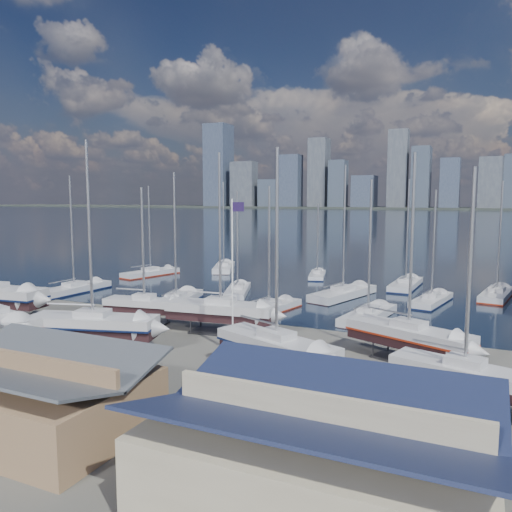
% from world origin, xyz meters
% --- Properties ---
extents(ground, '(1400.00, 1400.00, 0.00)m').
position_xyz_m(ground, '(0.00, -10.00, 0.00)').
color(ground, '#605E59').
rests_on(ground, ground).
extents(water, '(1400.00, 600.00, 0.40)m').
position_xyz_m(water, '(0.00, 300.00, -0.15)').
color(water, '#192939').
rests_on(water, ground).
extents(far_shore, '(1400.00, 80.00, 2.20)m').
position_xyz_m(far_shore, '(0.00, 560.00, 1.10)').
color(far_shore, '#2D332D').
rests_on(far_shore, ground).
extents(skyline, '(639.14, 43.80, 107.69)m').
position_xyz_m(skyline, '(-7.83, 553.76, 39.09)').
color(skyline, '#475166').
rests_on(skyline, far_shore).
extents(shed_grey, '(12.60, 8.40, 4.17)m').
position_xyz_m(shed_grey, '(0.00, -26.00, 2.15)').
color(shed_grey, '#8C6B4C').
rests_on(shed_grey, ground).
extents(shed_blue, '(13.65, 9.45, 4.71)m').
position_xyz_m(shed_blue, '(16.00, -26.00, 2.42)').
color(shed_blue, '#BFB293').
rests_on(shed_blue, ground).
extents(sailboat_cradle_2, '(8.28, 3.44, 13.33)m').
position_xyz_m(sailboat_cradle_2, '(-8.42, -5.15, 1.94)').
color(sailboat_cradle_2, '#2D2D33').
rests_on(sailboat_cradle_2, ground).
extents(sailboat_cradle_3, '(10.84, 5.66, 16.81)m').
position_xyz_m(sailboat_cradle_3, '(-6.85, -13.95, 2.11)').
color(sailboat_cradle_3, '#2D2D33').
rests_on(sailboat_cradle_3, ground).
extents(sailboat_cradle_4, '(10.27, 3.92, 16.32)m').
position_xyz_m(sailboat_cradle_4, '(0.01, -5.00, 2.09)').
color(sailboat_cradle_4, '#2D2D33').
rests_on(sailboat_cradle_4, ground).
extents(sailboat_cradle_5, '(9.98, 6.06, 15.65)m').
position_xyz_m(sailboat_cradle_5, '(8.88, -13.18, 2.05)').
color(sailboat_cradle_5, '#2D2D33').
rests_on(sailboat_cradle_5, ground).
extents(sailboat_cradle_6, '(9.94, 6.16, 15.60)m').
position_xyz_m(sailboat_cradle_6, '(16.80, -6.33, 2.05)').
color(sailboat_cradle_6, '#2D2D33').
rests_on(sailboat_cradle_6, ground).
extents(sailboat_cradle_7, '(8.84, 4.79, 14.06)m').
position_xyz_m(sailboat_cradle_7, '(20.94, -13.47, 1.98)').
color(sailboat_cradle_7, '#2D2D33').
rests_on(sailboat_cradle_7, ground).
extents(sailboat_moored_0, '(3.41, 10.73, 15.87)m').
position_xyz_m(sailboat_moored_0, '(-26.73, 4.14, 0.31)').
color(sailboat_moored_0, black).
rests_on(sailboat_moored_0, water).
extents(sailboat_moored_1, '(5.22, 10.34, 14.89)m').
position_xyz_m(sailboat_moored_1, '(-26.39, 20.07, 0.31)').
color(sailboat_moored_1, black).
rests_on(sailboat_moored_1, water).
extents(sailboat_moored_2, '(6.71, 10.73, 15.72)m').
position_xyz_m(sailboat_moored_2, '(-18.58, 30.19, 0.32)').
color(sailboat_moored_2, black).
rests_on(sailboat_moored_2, water).
extents(sailboat_moored_3, '(5.11, 11.04, 15.93)m').
position_xyz_m(sailboat_moored_3, '(-10.46, 3.45, 0.31)').
color(sailboat_moored_3, black).
rests_on(sailboat_moored_3, water).
extents(sailboat_moored_4, '(5.57, 9.51, 13.87)m').
position_xyz_m(sailboat_moored_4, '(-6.92, 12.24, 0.32)').
color(sailboat_moored_4, black).
rests_on(sailboat_moored_4, water).
extents(sailboat_moored_5, '(4.16, 8.38, 12.06)m').
position_xyz_m(sailboat_moored_5, '(-1.69, 29.40, 0.31)').
color(sailboat_moored_5, black).
rests_on(sailboat_moored_5, water).
extents(sailboat_moored_6, '(4.39, 9.83, 14.21)m').
position_xyz_m(sailboat_moored_6, '(0.85, 4.33, 0.31)').
color(sailboat_moored_6, black).
rests_on(sailboat_moored_6, water).
extents(sailboat_moored_7, '(6.28, 11.74, 17.08)m').
position_xyz_m(sailboat_moored_7, '(6.06, 15.51, 0.32)').
color(sailboat_moored_7, black).
rests_on(sailboat_moored_7, water).
extents(sailboat_moored_8, '(3.48, 10.54, 15.54)m').
position_xyz_m(sailboat_moored_8, '(12.15, 25.73, 0.31)').
color(sailboat_moored_8, black).
rests_on(sailboat_moored_8, water).
extents(sailboat_moored_9, '(4.27, 10.12, 14.81)m').
position_xyz_m(sailboat_moored_9, '(11.27, 5.61, 0.32)').
color(sailboat_moored_9, black).
rests_on(sailboat_moored_9, water).
extents(sailboat_moored_10, '(4.31, 9.62, 13.90)m').
position_xyz_m(sailboat_moored_10, '(16.39, 16.28, 0.31)').
color(sailboat_moored_10, black).
rests_on(sailboat_moored_10, water).
extents(sailboat_moored_11, '(4.42, 10.41, 15.08)m').
position_xyz_m(sailboat_moored_11, '(23.39, 23.13, 0.31)').
color(sailboat_moored_11, black).
rests_on(sailboat_moored_11, water).
extents(car_b, '(4.70, 2.98, 1.46)m').
position_xyz_m(car_b, '(-6.88, -21.05, 0.73)').
color(car_b, gray).
rests_on(car_b, ground).
extents(car_c, '(3.38, 5.50, 1.42)m').
position_xyz_m(car_c, '(-0.31, -21.09, 0.71)').
color(car_c, gray).
rests_on(car_c, ground).
extents(car_d, '(1.98, 4.68, 1.35)m').
position_xyz_m(car_d, '(8.08, -19.36, 0.67)').
color(car_d, gray).
rests_on(car_d, ground).
extents(flagpole, '(1.08, 0.12, 12.26)m').
position_xyz_m(flagpole, '(3.90, -9.96, 7.07)').
color(flagpole, white).
rests_on(flagpole, ground).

